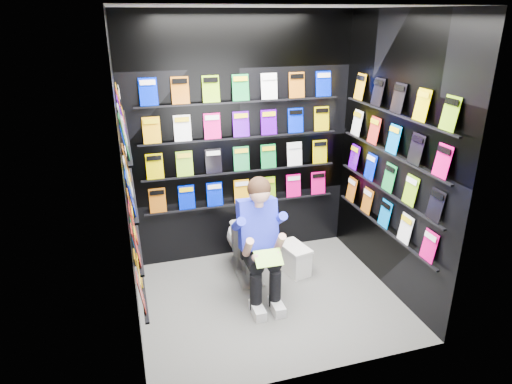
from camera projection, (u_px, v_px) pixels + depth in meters
name	position (u px, v px, depth m)	size (l,w,h in m)	color
floor	(269.00, 300.00, 4.35)	(2.40, 2.40, 0.00)	#595956
ceiling	(273.00, 6.00, 3.40)	(2.40, 2.40, 0.00)	white
wall_back	(240.00, 141.00, 4.77)	(2.40, 0.04, 2.60)	black
wall_front	(319.00, 219.00, 2.99)	(2.40, 0.04, 2.60)	black
wall_left	(125.00, 186.00, 3.55)	(0.04, 2.00, 2.60)	black
wall_right	(394.00, 159.00, 4.20)	(0.04, 2.00, 2.60)	black
comics_back	(241.00, 142.00, 4.74)	(2.10, 0.06, 1.37)	red
comics_left	(129.00, 185.00, 3.56)	(0.06, 1.70, 1.37)	red
comics_right	(391.00, 159.00, 4.19)	(0.06, 1.70, 1.37)	red
toilet	(246.00, 242.00, 4.67)	(0.42, 0.75, 0.73)	white
longbox	(294.00, 260.00, 4.79)	(0.20, 0.36, 0.27)	silver
longbox_lid	(295.00, 247.00, 4.74)	(0.22, 0.38, 0.03)	silver
reader	(257.00, 224.00, 4.19)	(0.48, 0.70, 1.29)	#161DC3
held_comic	(268.00, 258.00, 3.94)	(0.24, 0.01, 0.17)	green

